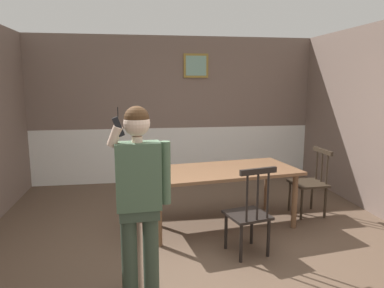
{
  "coord_description": "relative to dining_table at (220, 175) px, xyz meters",
  "views": [
    {
      "loc": [
        -0.71,
        -3.59,
        1.89
      ],
      "look_at": [
        -0.18,
        -0.18,
        1.29
      ],
      "focal_mm": 33.47,
      "sensor_mm": 36.0,
      "label": 1
    }
  ],
  "objects": [
    {
      "name": "ground_plane",
      "position": [
        -0.35,
        -0.83,
        -0.68
      ],
      "size": [
        6.94,
        6.94,
        0.0
      ],
      "primitive_type": "plane",
      "color": "brown"
    },
    {
      "name": "room_back_partition",
      "position": [
        -0.35,
        2.33,
        0.63
      ],
      "size": [
        5.38,
        0.17,
        2.72
      ],
      "color": "#756056",
      "rests_on": "ground_plane"
    },
    {
      "name": "dining_table",
      "position": [
        0.0,
        0.0,
        0.0
      ],
      "size": [
        2.11,
        1.21,
        0.76
      ],
      "rotation": [
        0.0,
        0.0,
        0.15
      ],
      "color": "brown",
      "rests_on": "ground_plane"
    },
    {
      "name": "chair_near_window",
      "position": [
        0.13,
        -0.85,
        -0.21
      ],
      "size": [
        0.51,
        0.51,
        1.01
      ],
      "rotation": [
        0.0,
        0.0,
        0.24
      ],
      "color": "black",
      "rests_on": "ground_plane"
    },
    {
      "name": "chair_by_doorway",
      "position": [
        1.37,
        0.2,
        -0.21
      ],
      "size": [
        0.47,
        0.47,
        0.95
      ],
      "rotation": [
        0.0,
        0.0,
        1.61
      ],
      "color": "#2D2319",
      "rests_on": "ground_plane"
    },
    {
      "name": "person_figure",
      "position": [
        -1.05,
        -1.44,
        0.29
      ],
      "size": [
        0.54,
        0.23,
        1.7
      ],
      "rotation": [
        0.0,
        0.0,
        3.21
      ],
      "color": "#3A493A",
      "rests_on": "ground_plane"
    }
  ]
}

